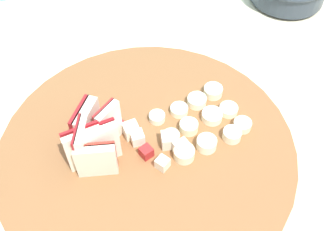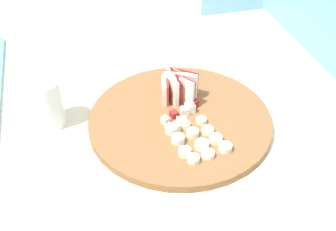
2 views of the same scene
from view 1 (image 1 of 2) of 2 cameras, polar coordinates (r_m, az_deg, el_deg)
name	(u,v)px [view 1 (image 1 of 2)]	position (r m, az deg, el deg)	size (l,w,h in m)	color
tile_backsplash	(140,25)	(0.98, -4.01, 12.56)	(2.40, 0.04, 1.45)	#6BADC6
cutting_board	(146,148)	(0.56, -3.11, -4.60)	(0.40, 0.40, 0.02)	brown
apple_wedge_fan	(92,139)	(0.52, -10.60, -3.34)	(0.08, 0.09, 0.07)	#B22D23
apple_dice_pile	(151,140)	(0.54, -2.44, -3.53)	(0.09, 0.10, 0.02)	beige
banana_slice_rows	(202,122)	(0.56, 4.87, -0.98)	(0.13, 0.12, 0.02)	beige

